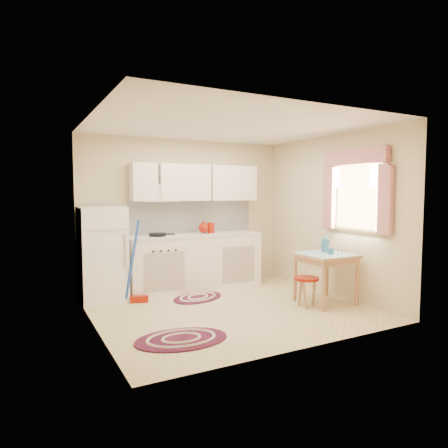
{
  "coord_description": "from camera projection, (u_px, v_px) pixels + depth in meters",
  "views": [
    {
      "loc": [
        -2.61,
        -4.75,
        1.6
      ],
      "look_at": [
        0.03,
        0.25,
        1.16
      ],
      "focal_mm": 32.0,
      "sensor_mm": 36.0,
      "label": 1
    }
  ],
  "objects": [
    {
      "name": "room_shell",
      "position": [
        232.0,
        193.0,
        5.68
      ],
      "size": [
        3.64,
        3.6,
        2.52
      ],
      "color": "#CDB983",
      "rests_on": "ground"
    },
    {
      "name": "fridge",
      "position": [
        102.0,
        254.0,
        5.89
      ],
      "size": [
        0.65,
        0.6,
        1.4
      ],
      "primitive_type": "cube",
      "color": "white",
      "rests_on": "ground"
    },
    {
      "name": "broom",
      "position": [
        139.0,
        262.0,
        5.79
      ],
      "size": [
        0.3,
        0.2,
        1.2
      ],
      "primitive_type": null,
      "rotation": [
        0.0,
        0.0,
        -0.32
      ],
      "color": "blue",
      "rests_on": "ground"
    },
    {
      "name": "base_cabinets",
      "position": [
        195.0,
        263.0,
        6.65
      ],
      "size": [
        2.25,
        0.6,
        0.88
      ],
      "primitive_type": "cube",
      "color": "white",
      "rests_on": "ground"
    },
    {
      "name": "countertop",
      "position": [
        194.0,
        235.0,
        6.62
      ],
      "size": [
        2.27,
        0.62,
        0.04
      ],
      "primitive_type": "cube",
      "color": "silver",
      "rests_on": "base_cabinets"
    },
    {
      "name": "frying_pan",
      "position": [
        158.0,
        235.0,
        6.27
      ],
      "size": [
        0.33,
        0.33,
        0.05
      ],
      "primitive_type": "cylinder",
      "rotation": [
        0.0,
        0.0,
        -0.29
      ],
      "color": "black",
      "rests_on": "countertop"
    },
    {
      "name": "red_kettle",
      "position": [
        204.0,
        228.0,
        6.69
      ],
      "size": [
        0.24,
        0.23,
        0.19
      ],
      "primitive_type": null,
      "rotation": [
        0.0,
        0.0,
        0.34
      ],
      "color": "#8F1505",
      "rests_on": "countertop"
    },
    {
      "name": "red_canister",
      "position": [
        211.0,
        228.0,
        6.75
      ],
      "size": [
        0.13,
        0.13,
        0.16
      ],
      "primitive_type": "cylinder",
      "rotation": [
        0.0,
        0.0,
        -0.1
      ],
      "color": "#8F1505",
      "rests_on": "countertop"
    },
    {
      "name": "table",
      "position": [
        325.0,
        279.0,
        5.78
      ],
      "size": [
        0.72,
        0.72,
        0.72
      ],
      "primitive_type": "cube",
      "color": "tan",
      "rests_on": "ground"
    },
    {
      "name": "stool",
      "position": [
        306.0,
        292.0,
        5.6
      ],
      "size": [
        0.4,
        0.4,
        0.42
      ],
      "primitive_type": "cylinder",
      "rotation": [
        0.0,
        0.0,
        0.16
      ],
      "color": "#8F1505",
      "rests_on": "ground"
    },
    {
      "name": "coffee_pot",
      "position": [
        325.0,
        244.0,
        5.89
      ],
      "size": [
        0.15,
        0.13,
        0.27
      ],
      "primitive_type": null,
      "rotation": [
        0.0,
        0.0,
        -0.12
      ],
      "color": "#2C6186",
      "rests_on": "table"
    },
    {
      "name": "mug",
      "position": [
        331.0,
        252.0,
        5.65
      ],
      "size": [
        0.08,
        0.08,
        0.1
      ],
      "primitive_type": "cylinder",
      "rotation": [
        0.0,
        0.0,
        -0.0
      ],
      "color": "#2C6186",
      "rests_on": "table"
    },
    {
      "name": "rug_center",
      "position": [
        198.0,
        298.0,
        6.08
      ],
      "size": [
        1.0,
        0.84,
        0.02
      ],
      "primitive_type": null,
      "rotation": [
        0.0,
        0.0,
        0.37
      ],
      "color": "maroon",
      "rests_on": "ground"
    },
    {
      "name": "rug_left",
      "position": [
        181.0,
        339.0,
        4.35
      ],
      "size": [
        1.1,
        0.8,
        0.02
      ],
      "primitive_type": null,
      "rotation": [
        0.0,
        0.0,
        -0.11
      ],
      "color": "maroon",
      "rests_on": "ground"
    }
  ]
}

